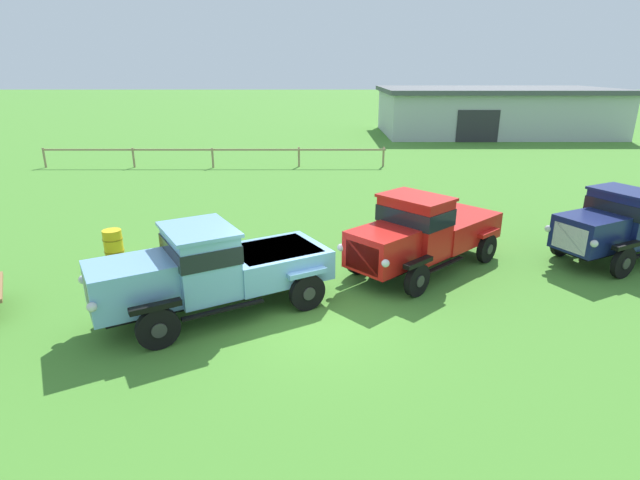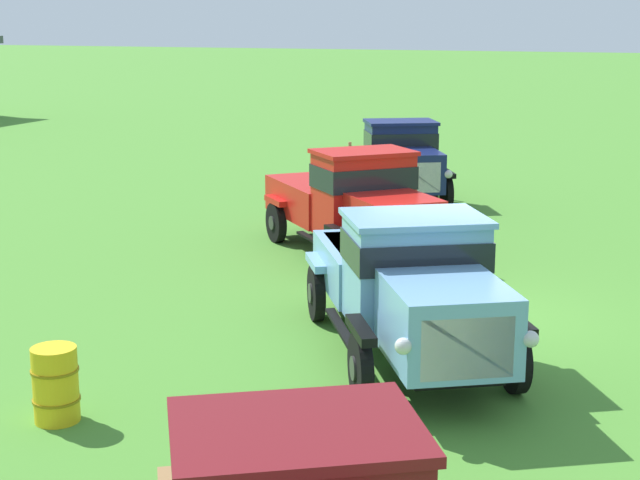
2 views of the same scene
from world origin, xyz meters
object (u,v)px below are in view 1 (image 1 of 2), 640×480
object	(u,v)px
vintage_truck_far_side	(615,224)
oil_drum_beside_row	(113,245)
farm_shed	(493,111)
vintage_truck_second_in_line	(210,268)
vintage_truck_midrow_center	(423,232)

from	to	relation	value
vintage_truck_far_side	oil_drum_beside_row	xyz separation A→B (m)	(-14.84, 0.11, -0.69)
farm_shed	vintage_truck_second_in_line	size ratio (longest dim) A/B	3.38
vintage_truck_second_in_line	oil_drum_beside_row	bearing A→B (deg)	137.27
vintage_truck_second_in_line	oil_drum_beside_row	size ratio (longest dim) A/B	6.07
farm_shed	oil_drum_beside_row	bearing A→B (deg)	-125.24
farm_shed	vintage_truck_midrow_center	distance (m)	32.71
vintage_truck_midrow_center	vintage_truck_second_in_line	bearing A→B (deg)	-153.93
farm_shed	oil_drum_beside_row	distance (m)	36.43
farm_shed	vintage_truck_far_side	xyz separation A→B (m)	(-6.16, -29.83, -0.77)
vintage_truck_second_in_line	vintage_truck_far_side	world-z (taller)	vintage_truck_far_side
vintage_truck_far_side	vintage_truck_midrow_center	bearing A→B (deg)	-173.85
farm_shed	vintage_truck_midrow_center	size ratio (longest dim) A/B	3.74
vintage_truck_second_in_line	vintage_truck_far_side	distance (m)	11.65
farm_shed	vintage_truck_midrow_center	world-z (taller)	farm_shed
oil_drum_beside_row	vintage_truck_second_in_line	bearing A→B (deg)	-42.73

